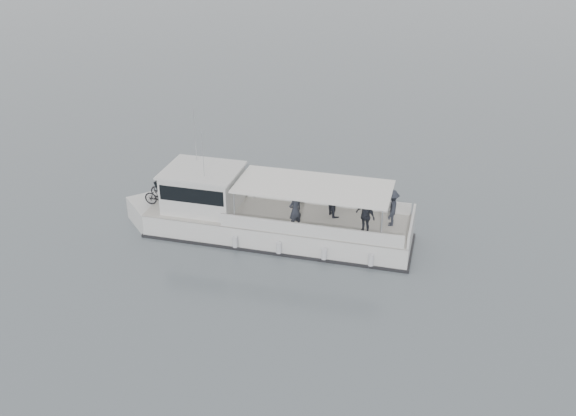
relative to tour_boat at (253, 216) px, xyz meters
The scene contains 2 objects.
ground 2.94m from the tour_boat, 162.13° to the left, with size 1400.00×1400.00×0.00m, color #555E64.
tour_boat is the anchor object (origin of this frame).
Camera 1 is at (17.69, -21.53, 14.27)m, focal length 40.00 mm.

